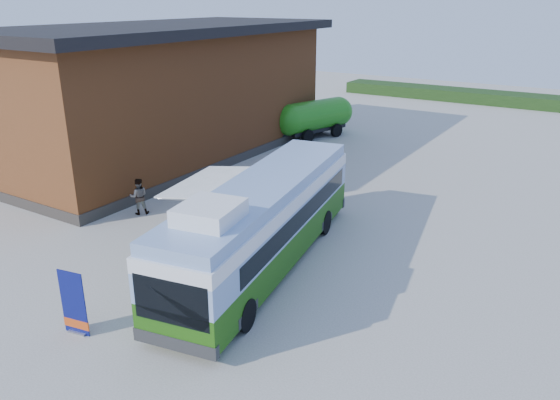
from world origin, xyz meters
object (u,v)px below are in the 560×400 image
Objects in this scene: person_a at (313,196)px; person_b at (139,196)px; banner at (74,309)px; picnic_table at (228,223)px; bus at (263,221)px; slurry_tanker at (315,117)px.

person_a is 0.99× the size of person_b.
picnic_table is at bearing 83.30° from banner.
bus reaches higher than slurry_tanker.
banner is 7.55m from picnic_table.
person_b is (-7.31, 1.22, -0.91)m from bus.
banner is 1.21× the size of person_b.
banner is at bearing -82.64° from picnic_table.
slurry_tanker is at bearing 111.27° from picnic_table.
slurry_tanker is (-5.41, 23.55, 0.64)m from banner.
slurry_tanker is at bearing 92.90° from banner.
bus is at bearing 61.02° from banner.
banner is at bearing -59.42° from slurry_tanker.
banner is at bearing -118.98° from bus.
picnic_table is 0.91× the size of person_b.
banner reaches higher than person_b.
person_b reaches higher than picnic_table.
person_a is 13.81m from slurry_tanker.
bus is at bearing 124.75° from person_b.
slurry_tanker is (-0.24, 16.12, 0.63)m from person_b.
slurry_tanker is at bearing -134.97° from person_b.
picnic_table is at bearing 135.47° from person_b.
banner is 0.30× the size of slurry_tanker.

